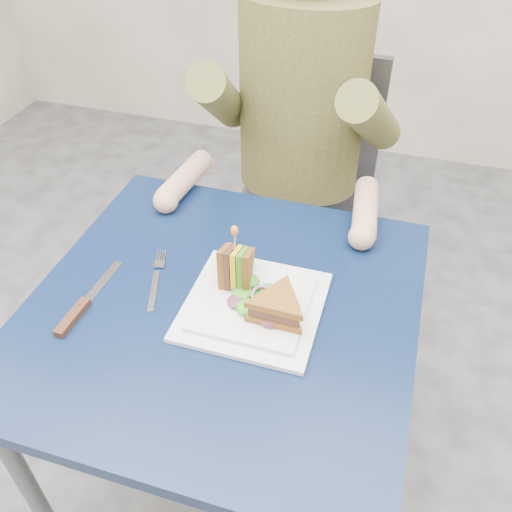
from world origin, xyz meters
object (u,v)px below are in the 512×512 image
(sandwich_flat, at_px, (278,307))
(plate, at_px, (253,305))
(chair, at_px, (303,185))
(knife, at_px, (79,310))
(fork, at_px, (156,281))
(table, at_px, (224,330))
(diner, at_px, (302,86))
(sandwich_upright, at_px, (236,268))

(sandwich_flat, bearing_deg, plate, 155.56)
(chair, height_order, knife, chair)
(fork, bearing_deg, table, -6.76)
(knife, bearing_deg, plate, 18.84)
(sandwich_flat, bearing_deg, knife, -167.38)
(knife, bearing_deg, chair, 73.13)
(diner, xyz_separation_m, plate, (0.06, -0.62, -0.18))
(chair, distance_m, diner, 0.39)
(table, relative_size, plate, 2.88)
(sandwich_upright, relative_size, knife, 0.64)
(table, xyz_separation_m, plate, (0.06, 0.01, 0.09))
(plate, bearing_deg, table, -174.72)
(table, bearing_deg, sandwich_flat, -9.34)
(table, bearing_deg, fork, 173.24)
(plate, bearing_deg, knife, -161.16)
(table, height_order, sandwich_upright, sandwich_upright)
(table, distance_m, diner, 0.68)
(plate, xyz_separation_m, fork, (-0.21, 0.01, -0.01))
(chair, bearing_deg, plate, -85.18)
(table, relative_size, knife, 3.38)
(chair, relative_size, sandwich_upright, 6.60)
(sandwich_flat, distance_m, fork, 0.27)
(chair, bearing_deg, fork, -101.75)
(sandwich_flat, relative_size, fork, 0.74)
(chair, xyz_separation_m, diner, (-0.00, -0.11, 0.37))
(fork, bearing_deg, plate, -3.26)
(fork, relative_size, knife, 0.79)
(table, relative_size, sandwich_flat, 5.79)
(chair, relative_size, plate, 3.58)
(fork, bearing_deg, chair, 78.25)
(plate, xyz_separation_m, sandwich_flat, (0.05, -0.02, 0.04))
(diner, height_order, knife, diner)
(fork, bearing_deg, diner, 76.17)
(chair, height_order, fork, chair)
(plate, height_order, fork, plate)
(chair, distance_m, plate, 0.76)
(chair, distance_m, fork, 0.76)
(sandwich_flat, height_order, knife, sandwich_flat)
(table, xyz_separation_m, fork, (-0.15, 0.02, 0.08))
(table, xyz_separation_m, sandwich_upright, (0.01, 0.05, 0.13))
(table, height_order, diner, diner)
(knife, bearing_deg, fork, 48.84)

